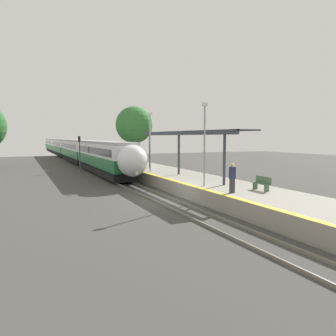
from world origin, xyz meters
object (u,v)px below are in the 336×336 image
object	(u,v)px
lamppost_near	(205,139)
train	(69,148)
platform_bench	(262,183)
railway_signal	(80,150)
lamppost_mid	(150,138)
person_waiting	(232,177)

from	to	relation	value
lamppost_near	train	bearing A→B (deg)	93.08
platform_bench	railway_signal	distance (m)	27.19
platform_bench	lamppost_near	size ratio (longest dim) A/B	0.25
train	lamppost_mid	world-z (taller)	lamppost_mid
lamppost_near	platform_bench	bearing A→B (deg)	-51.18
platform_bench	lamppost_near	xyz separation A→B (m)	(-2.44, 3.04, 2.78)
train	person_waiting	xyz separation A→B (m)	(2.73, -50.78, -0.26)
railway_signal	lamppost_near	xyz separation A→B (m)	(4.52, -23.21, 1.53)
train	railway_signal	world-z (taller)	railway_signal
railway_signal	lamppost_near	world-z (taller)	lamppost_near
railway_signal	platform_bench	bearing A→B (deg)	-75.14
railway_signal	lamppost_mid	size ratio (longest dim) A/B	0.79
platform_bench	person_waiting	xyz separation A→B (m)	(-2.29, -0.01, 0.48)
platform_bench	person_waiting	world-z (taller)	person_waiting
train	railway_signal	distance (m)	24.60
railway_signal	lamppost_mid	bearing A→B (deg)	-70.92
train	railway_signal	xyz separation A→B (m)	(-1.95, -24.52, 0.50)
platform_bench	railway_signal	size ratio (longest dim) A/B	0.32
train	lamppost_near	size ratio (longest dim) A/B	14.55
train	person_waiting	world-z (taller)	train
railway_signal	lamppost_near	bearing A→B (deg)	-78.98
train	person_waiting	distance (m)	50.85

